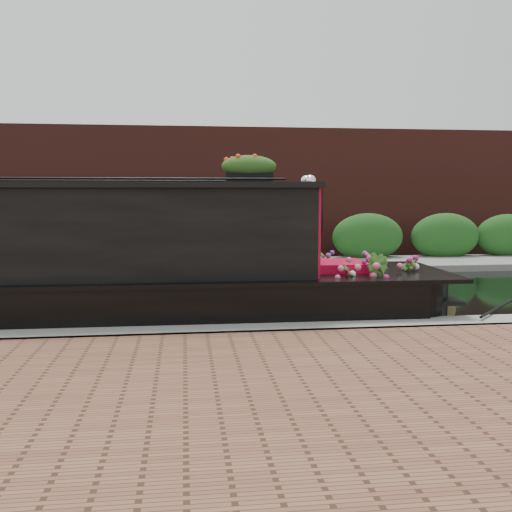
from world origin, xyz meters
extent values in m
plane|color=black|center=(0.00, 0.00, 0.00)|extent=(80.00, 80.00, 0.00)
cube|color=gray|center=(0.00, -3.30, 0.00)|extent=(40.00, 0.60, 0.50)
cube|color=brown|center=(0.00, -7.00, 0.00)|extent=(40.00, 7.00, 0.50)
cube|color=gray|center=(0.00, 4.20, 0.00)|extent=(40.00, 2.40, 0.34)
cube|color=#1F531B|center=(0.00, 5.10, 0.00)|extent=(40.00, 1.10, 2.80)
cube|color=#4E201A|center=(0.00, 7.20, 0.00)|extent=(40.00, 1.00, 8.00)
cube|color=red|center=(1.08, -2.02, 1.42)|extent=(0.08, 1.75, 1.35)
cube|color=black|center=(-0.25, -2.91, 1.50)|extent=(0.90, 0.04, 0.55)
cube|color=red|center=(1.60, -2.02, 0.70)|extent=(0.81, 0.91, 0.50)
sphere|color=white|center=(1.09, -2.16, 2.21)|extent=(0.18, 0.18, 0.18)
sphere|color=white|center=(1.09, -1.88, 2.21)|extent=(0.18, 0.18, 0.18)
cube|color=black|center=(0.17, -2.02, 2.25)|extent=(0.71, 0.27, 0.15)
ellipsoid|color=red|center=(0.17, -2.02, 2.45)|extent=(0.78, 0.28, 0.24)
imported|color=#315C1E|center=(1.52, -2.70, 0.74)|extent=(0.32, 0.37, 0.59)
imported|color=#315C1E|center=(2.01, -2.75, 0.79)|extent=(0.48, 0.48, 0.68)
imported|color=#315C1E|center=(2.36, -1.52, 0.73)|extent=(0.53, 0.47, 0.56)
imported|color=#315C1E|center=(2.65, -2.22, 0.72)|extent=(0.41, 0.41, 0.53)
imported|color=#315C1E|center=(1.48, -1.41, 0.78)|extent=(0.35, 0.41, 0.66)
cylinder|color=olive|center=(3.33, -2.02, 0.15)|extent=(0.30, 0.39, 0.30)
camera|label=1|loc=(-0.83, -10.70, 2.04)|focal=40.00mm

